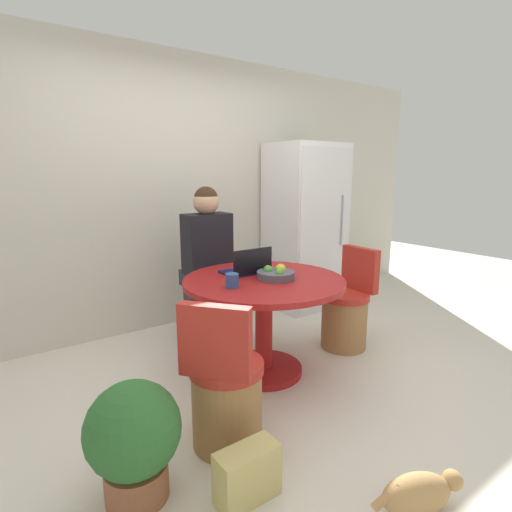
{
  "coord_description": "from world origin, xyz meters",
  "views": [
    {
      "loc": [
        -1.58,
        -1.97,
        1.49
      ],
      "look_at": [
        0.1,
        0.36,
        0.89
      ],
      "focal_mm": 28.0,
      "sensor_mm": 36.0,
      "label": 1
    }
  ],
  "objects_px": {
    "refrigerator": "(305,227)",
    "dining_table": "(264,305)",
    "chair_right_side": "(346,314)",
    "cat": "(418,493)",
    "potted_plant": "(134,437)",
    "handbag": "(247,474)",
    "person_seated": "(205,256)",
    "fruit_bowl": "(276,274)",
    "chair_near_left_corner": "(226,396)",
    "laptop": "(247,268)"
  },
  "relations": [
    {
      "from": "person_seated",
      "to": "cat",
      "type": "height_order",
      "value": "person_seated"
    },
    {
      "from": "chair_right_side",
      "to": "potted_plant",
      "type": "xyz_separation_m",
      "value": [
        -2.05,
        -0.57,
        0.02
      ]
    },
    {
      "from": "refrigerator",
      "to": "chair_near_left_corner",
      "type": "relative_size",
      "value": 2.08
    },
    {
      "from": "refrigerator",
      "to": "chair_right_side",
      "type": "bearing_deg",
      "value": -114.23
    },
    {
      "from": "person_seated",
      "to": "fruit_bowl",
      "type": "bearing_deg",
      "value": 97.08
    },
    {
      "from": "dining_table",
      "to": "cat",
      "type": "bearing_deg",
      "value": -98.53
    },
    {
      "from": "chair_right_side",
      "to": "cat",
      "type": "relative_size",
      "value": 2.0
    },
    {
      "from": "chair_right_side",
      "to": "laptop",
      "type": "relative_size",
      "value": 2.53
    },
    {
      "from": "dining_table",
      "to": "chair_right_side",
      "type": "xyz_separation_m",
      "value": [
        0.86,
        -0.04,
        -0.24
      ]
    },
    {
      "from": "dining_table",
      "to": "chair_right_side",
      "type": "relative_size",
      "value": 1.36
    },
    {
      "from": "laptop",
      "to": "handbag",
      "type": "xyz_separation_m",
      "value": [
        -0.77,
        -1.12,
        -0.65
      ]
    },
    {
      "from": "refrigerator",
      "to": "person_seated",
      "type": "xyz_separation_m",
      "value": [
        -1.37,
        -0.21,
        -0.13
      ]
    },
    {
      "from": "chair_near_left_corner",
      "to": "laptop",
      "type": "height_order",
      "value": "laptop"
    },
    {
      "from": "chair_near_left_corner",
      "to": "handbag",
      "type": "relative_size",
      "value": 2.88
    },
    {
      "from": "chair_right_side",
      "to": "chair_near_left_corner",
      "type": "bearing_deg",
      "value": -69.11
    },
    {
      "from": "dining_table",
      "to": "refrigerator",
      "type": "bearing_deg",
      "value": 37.33
    },
    {
      "from": "person_seated",
      "to": "fruit_bowl",
      "type": "xyz_separation_m",
      "value": [
        0.11,
        -0.86,
        0.0
      ]
    },
    {
      "from": "person_seated",
      "to": "fruit_bowl",
      "type": "distance_m",
      "value": 0.87
    },
    {
      "from": "handbag",
      "to": "laptop",
      "type": "bearing_deg",
      "value": 55.39
    },
    {
      "from": "handbag",
      "to": "fruit_bowl",
      "type": "bearing_deg",
      "value": 45.59
    },
    {
      "from": "refrigerator",
      "to": "laptop",
      "type": "relative_size",
      "value": 5.26
    },
    {
      "from": "chair_right_side",
      "to": "person_seated",
      "type": "xyz_separation_m",
      "value": [
        -0.9,
        0.85,
        0.47
      ]
    },
    {
      "from": "fruit_bowl",
      "to": "cat",
      "type": "relative_size",
      "value": 0.63
    },
    {
      "from": "dining_table",
      "to": "cat",
      "type": "height_order",
      "value": "dining_table"
    },
    {
      "from": "potted_plant",
      "to": "handbag",
      "type": "distance_m",
      "value": 0.55
    },
    {
      "from": "dining_table",
      "to": "potted_plant",
      "type": "relative_size",
      "value": 2.05
    },
    {
      "from": "refrigerator",
      "to": "chair_near_left_corner",
      "type": "xyz_separation_m",
      "value": [
        -2.0,
        -1.56,
        -0.6
      ]
    },
    {
      "from": "potted_plant",
      "to": "dining_table",
      "type": "bearing_deg",
      "value": 27.1
    },
    {
      "from": "chair_right_side",
      "to": "fruit_bowl",
      "type": "xyz_separation_m",
      "value": [
        -0.79,
        -0.01,
        0.47
      ]
    },
    {
      "from": "chair_near_left_corner",
      "to": "potted_plant",
      "type": "distance_m",
      "value": 0.54
    },
    {
      "from": "chair_right_side",
      "to": "potted_plant",
      "type": "bearing_deg",
      "value": -71.77
    },
    {
      "from": "chair_right_side",
      "to": "person_seated",
      "type": "distance_m",
      "value": 1.32
    },
    {
      "from": "fruit_bowl",
      "to": "person_seated",
      "type": "bearing_deg",
      "value": 97.08
    },
    {
      "from": "fruit_bowl",
      "to": "handbag",
      "type": "xyz_separation_m",
      "value": [
        -0.85,
        -0.87,
        -0.64
      ]
    },
    {
      "from": "person_seated",
      "to": "handbag",
      "type": "height_order",
      "value": "person_seated"
    },
    {
      "from": "refrigerator",
      "to": "laptop",
      "type": "xyz_separation_m",
      "value": [
        -1.35,
        -0.82,
        -0.12
      ]
    },
    {
      "from": "dining_table",
      "to": "handbag",
      "type": "distance_m",
      "value": 1.28
    },
    {
      "from": "chair_near_left_corner",
      "to": "laptop",
      "type": "distance_m",
      "value": 1.1
    },
    {
      "from": "person_seated",
      "to": "cat",
      "type": "xyz_separation_m",
      "value": [
        -0.17,
        -2.24,
        -0.67
      ]
    },
    {
      "from": "refrigerator",
      "to": "dining_table",
      "type": "relative_size",
      "value": 1.53
    },
    {
      "from": "laptop",
      "to": "chair_right_side",
      "type": "bearing_deg",
      "value": 164.9
    },
    {
      "from": "chair_right_side",
      "to": "cat",
      "type": "xyz_separation_m",
      "value": [
        -1.07,
        -1.39,
        -0.2
      ]
    },
    {
      "from": "cat",
      "to": "potted_plant",
      "type": "distance_m",
      "value": 1.3
    },
    {
      "from": "chair_right_side",
      "to": "laptop",
      "type": "bearing_deg",
      "value": -102.45
    },
    {
      "from": "refrigerator",
      "to": "cat",
      "type": "bearing_deg",
      "value": -122.33
    },
    {
      "from": "dining_table",
      "to": "fruit_bowl",
      "type": "bearing_deg",
      "value": -38.45
    },
    {
      "from": "cat",
      "to": "dining_table",
      "type": "bearing_deg",
      "value": 102.89
    },
    {
      "from": "person_seated",
      "to": "potted_plant",
      "type": "relative_size",
      "value": 2.41
    },
    {
      "from": "refrigerator",
      "to": "dining_table",
      "type": "xyz_separation_m",
      "value": [
        -1.33,
        -1.02,
        -0.37
      ]
    },
    {
      "from": "chair_near_left_corner",
      "to": "person_seated",
      "type": "bearing_deg",
      "value": -63.97
    }
  ]
}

